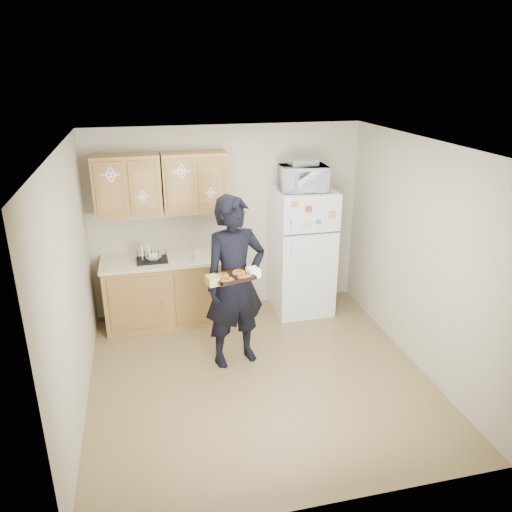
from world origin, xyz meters
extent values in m
plane|color=brown|center=(0.00, 0.00, 0.00)|extent=(3.60, 3.60, 0.00)
plane|color=silver|center=(0.00, 0.00, 2.50)|extent=(3.60, 3.60, 0.00)
cube|color=#B2AA90|center=(0.00, 1.80, 1.25)|extent=(3.60, 0.04, 2.50)
cube|color=#B2AA90|center=(0.00, -1.80, 1.25)|extent=(3.60, 0.04, 2.50)
cube|color=#B2AA90|center=(-1.80, 0.00, 1.25)|extent=(0.04, 3.60, 2.50)
cube|color=#B2AA90|center=(1.80, 0.00, 1.25)|extent=(0.04, 3.60, 2.50)
cube|color=white|center=(0.95, 1.43, 0.85)|extent=(0.75, 0.70, 1.70)
cube|color=brown|center=(-0.85, 1.48, 0.43)|extent=(1.60, 0.60, 0.86)
cube|color=beige|center=(-0.85, 1.48, 0.88)|extent=(1.64, 0.64, 0.04)
cube|color=brown|center=(-1.25, 1.61, 1.83)|extent=(0.80, 0.33, 0.75)
cube|color=brown|center=(-0.43, 1.61, 1.83)|extent=(0.80, 0.33, 0.75)
cube|color=#C28D44|center=(1.47, 1.67, 0.16)|extent=(0.20, 0.07, 0.32)
imported|color=black|center=(-0.17, 0.37, 0.97)|extent=(0.80, 0.62, 1.95)
cube|color=black|center=(-0.25, 0.08, 1.17)|extent=(0.46, 0.38, 0.04)
cylinder|color=orange|center=(-0.32, -0.01, 1.18)|extent=(0.13, 0.13, 0.02)
cylinder|color=orange|center=(-0.14, 0.04, 1.18)|extent=(0.13, 0.13, 0.02)
cylinder|color=orange|center=(-0.35, 0.12, 1.18)|extent=(0.13, 0.13, 0.02)
cylinder|color=orange|center=(-0.17, 0.17, 1.18)|extent=(0.13, 0.13, 0.02)
imported|color=white|center=(0.91, 1.38, 1.86)|extent=(0.60, 0.43, 0.32)
cube|color=silver|center=(0.91, 1.41, 2.06)|extent=(0.34, 0.24, 0.07)
cube|color=black|center=(-1.03, 1.43, 0.98)|extent=(0.38, 0.29, 0.15)
imported|color=silver|center=(-1.01, 1.43, 0.94)|extent=(0.20, 0.20, 0.05)
imported|color=white|center=(-0.47, 1.33, 0.99)|extent=(0.10, 0.10, 0.19)
camera|label=1|loc=(-1.09, -4.52, 3.20)|focal=35.00mm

